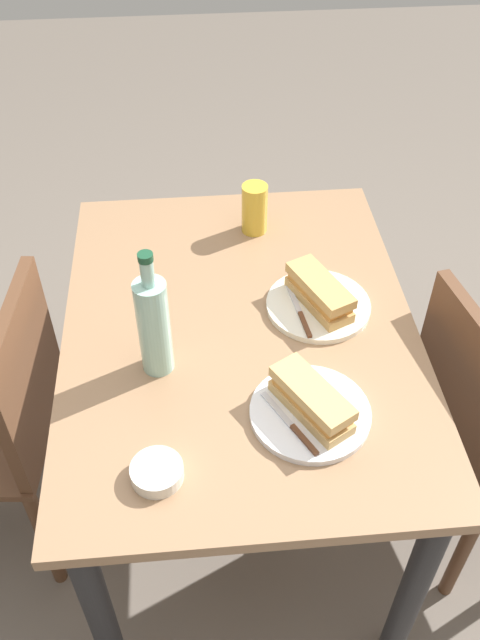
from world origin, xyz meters
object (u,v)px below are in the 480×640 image
olive_bowl (157,472)px  water_bottle (154,325)px  plate_near (310,413)px  plate_far (318,305)px  dining_table (240,362)px  baguette_sandwich_far (320,292)px  baguette_sandwich_near (312,400)px  beer_glass (254,209)px  knife_near (292,426)px  chair_far (1,418)px  knife_far (300,313)px

olive_bowl → water_bottle: bearing=-0.7°
plate_near → plate_far: 0.32m
dining_table → olive_bowl: (-0.38, 0.19, 0.14)m
baguette_sandwich_far → olive_bowl: size_ratio=2.02×
baguette_sandwich_near → water_bottle: size_ratio=0.64×
baguette_sandwich_far → olive_bowl: 0.57m
olive_bowl → dining_table: bearing=-26.2°
plate_far → baguette_sandwich_far: size_ratio=1.22×
plate_far → beer_glass: bearing=20.4°
knife_near → plate_near: bearing=-47.8°
plate_near → olive_bowl: olive_bowl is taller
baguette_sandwich_near → beer_glass: bearing=4.3°
dining_table → beer_glass: size_ratio=7.85×
plate_far → beer_glass: beer_glass is taller
chair_far → plate_near: size_ratio=3.47×
knife_near → olive_bowl: 0.28m
plate_near → knife_far: bearing=-4.5°
baguette_sandwich_near → knife_far: baguette_sandwich_near is taller
beer_glass → plate_far: bearing=-159.6°
chair_far → water_bottle: 0.57m
knife_near → baguette_sandwich_far: (0.35, -0.11, 0.03)m
chair_far → knife_near: chair_far is taller
dining_table → baguette_sandwich_near: 0.34m
plate_far → baguette_sandwich_far: bearing=180.0°
chair_far → plate_far: (0.05, -0.79, 0.27)m
knife_far → plate_far: bearing=-55.2°
baguette_sandwich_near → water_bottle: bearing=61.9°
plate_near → knife_near: knife_near is taller
dining_table → water_bottle: bearing=119.5°
knife_far → beer_glass: size_ratio=1.32×
olive_bowl → plate_near: bearing=-69.1°
olive_bowl → plate_far: bearing=-41.3°
chair_far → water_bottle: bearing=-103.2°
baguette_sandwich_far → knife_far: bearing=124.8°
dining_table → baguette_sandwich_near: (-0.27, -0.12, 0.17)m
plate_near → baguette_sandwich_near: (0.00, 0.00, 0.04)m
chair_far → baguette_sandwich_far: (0.05, -0.79, 0.31)m
dining_table → chair_far: (-0.01, 0.60, -0.14)m
chair_far → plate_near: bearing=-109.8°
baguette_sandwich_near → olive_bowl: size_ratio=1.99×
knife_near → beer_glass: (0.67, 0.00, 0.05)m
baguette_sandwich_far → knife_far: baguette_sandwich_far is taller
baguette_sandwich_near → chair_far: bearing=70.2°
water_bottle → baguette_sandwich_near: bearing=-118.1°
dining_table → knife_near: size_ratio=6.49×
chair_far → baguette_sandwich_near: (-0.26, -0.71, 0.31)m
dining_table → beer_glass: beer_glass is taller
knife_near → chair_far: bearing=66.3°
knife_near → plate_far: bearing=-17.8°
dining_table → chair_far: chair_far is taller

